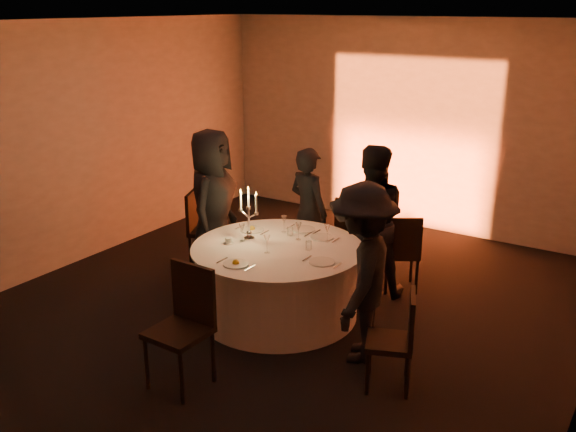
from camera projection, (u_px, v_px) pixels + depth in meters
The scene contains 29 objects.
floor at pixel (278, 314), 6.88m from camera, with size 7.00×7.00×0.00m, color black.
ceiling at pixel (276, 22), 5.94m from camera, with size 7.00×7.00×0.00m, color silver.
wall_back at pixel (412, 125), 9.21m from camera, with size 7.00×7.00×0.00m, color #A49E98.
wall_left at pixel (76, 145), 7.94m from camera, with size 7.00×7.00×0.00m, color #A49E98.
uplighter_fixture at pixel (398, 226), 9.43m from camera, with size 0.25×0.12×0.10m, color black.
banquet_table at pixel (278, 281), 6.76m from camera, with size 1.80×1.80×0.77m.
chair_left at pixel (201, 225), 7.99m from camera, with size 0.56×0.56×0.97m.
chair_back_left at pixel (352, 228), 8.04m from camera, with size 0.39×0.39×0.88m.
chair_back_right at pixel (402, 249), 7.27m from camera, with size 0.56×0.56×0.92m.
chair_right at pixel (398, 336), 5.42m from camera, with size 0.51×0.50×0.89m.
chair_front at pixel (185, 319), 5.48m from camera, with size 0.48×0.48×1.07m.
guest_left at pixel (212, 206), 7.51m from camera, with size 0.89×0.58×1.82m, color black.
guest_back_left at pixel (308, 211), 7.72m from camera, with size 0.57×0.38×1.57m, color black.
guest_back_right at pixel (370, 221), 7.12m from camera, with size 0.84×0.66×1.73m, color black.
guest_right at pixel (362, 273), 5.79m from camera, with size 1.09×0.63×1.69m, color black.
plate_left at pixel (252, 229), 7.11m from camera, with size 0.36×0.27×0.08m.
plate_back_left at pixel (303, 229), 7.14m from camera, with size 0.36×0.27×0.01m.
plate_back_right at pixel (322, 237), 6.89m from camera, with size 0.36×0.25×0.01m.
plate_right at pixel (322, 262), 6.23m from camera, with size 0.36×0.26×0.01m.
plate_front at pixel (236, 263), 6.18m from camera, with size 0.35×0.25×0.08m.
coffee_cup at pixel (228, 241), 6.72m from camera, with size 0.11×0.11×0.07m.
candelabra at pixel (249, 221), 6.79m from camera, with size 0.25×0.12×0.59m.
wine_glass_a at pixel (242, 229), 6.76m from camera, with size 0.07×0.07×0.19m.
wine_glass_b at pixel (267, 240), 6.43m from camera, with size 0.07×0.07×0.19m.
wine_glass_c at pixel (327, 229), 6.74m from camera, with size 0.07×0.07×0.19m.
wine_glass_d at pixel (284, 220), 7.02m from camera, with size 0.07×0.07×0.19m.
wine_glass_e at pixel (298, 227), 6.80m from camera, with size 0.07×0.07×0.19m.
tumbler_a at pixel (309, 246), 6.55m from camera, with size 0.07×0.07×0.09m, color silver.
tumbler_b at pixel (290, 231), 6.95m from camera, with size 0.07×0.07×0.09m, color silver.
Camera 1 is at (3.43, -5.17, 3.17)m, focal length 40.00 mm.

